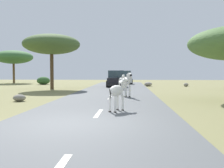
# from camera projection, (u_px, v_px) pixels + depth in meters

# --- Properties ---
(ground_plane) EXTENTS (90.00, 90.00, 0.00)m
(ground_plane) POSITION_uv_depth(u_px,v_px,m) (76.00, 125.00, 8.05)
(ground_plane) COLOR olive
(road) EXTENTS (6.00, 64.00, 0.05)m
(road) POSITION_uv_depth(u_px,v_px,m) (91.00, 125.00, 8.02)
(road) COLOR #56595B
(road) RESTS_ON ground_plane
(lane_markings) EXTENTS (0.16, 56.00, 0.01)m
(lane_markings) POSITION_uv_depth(u_px,v_px,m) (86.00, 131.00, 7.02)
(lane_markings) COLOR silver
(lane_markings) RESTS_ON road
(zebra_0) EXTENTS (0.83, 1.64, 1.60)m
(zebra_0) POSITION_uv_depth(u_px,v_px,m) (126.00, 82.00, 16.60)
(zebra_0) COLOR silver
(zebra_0) RESTS_ON road
(zebra_1) EXTENTS (0.87, 1.35, 1.37)m
(zebra_1) POSITION_uv_depth(u_px,v_px,m) (117.00, 91.00, 10.61)
(zebra_1) COLOR silver
(zebra_1) RESTS_ON road
(zebra_2) EXTENTS (0.63, 1.46, 1.40)m
(zebra_2) POSITION_uv_depth(u_px,v_px,m) (122.00, 80.00, 23.43)
(zebra_2) COLOR silver
(zebra_2) RESTS_ON road
(car_0) EXTENTS (2.26, 4.46, 1.74)m
(car_0) POSITION_uv_depth(u_px,v_px,m) (124.00, 78.00, 34.91)
(car_0) COLOR white
(car_0) RESTS_ON road
(car_1) EXTENTS (2.20, 4.43, 1.74)m
(car_1) POSITION_uv_depth(u_px,v_px,m) (116.00, 79.00, 28.05)
(car_1) COLOR black
(car_1) RESTS_ON road
(tree_4) EXTENTS (5.30, 5.30, 5.14)m
(tree_4) POSITION_uv_depth(u_px,v_px,m) (52.00, 45.00, 24.26)
(tree_4) COLOR #4C3823
(tree_4) RESTS_ON ground_plane
(tree_6) EXTENTS (5.53, 5.53, 4.74)m
(tree_6) POSITION_uv_depth(u_px,v_px,m) (14.00, 57.00, 37.71)
(tree_6) COLOR brown
(tree_6) RESTS_ON ground_plane
(bush_2) EXTENTS (1.68, 1.51, 1.01)m
(bush_2) POSITION_uv_depth(u_px,v_px,m) (43.00, 81.00, 33.60)
(bush_2) COLOR #2D5628
(bush_2) RESTS_ON ground_plane
(rock_0) EXTENTS (0.53, 0.57, 0.40)m
(rock_0) POSITION_uv_depth(u_px,v_px,m) (186.00, 85.00, 29.08)
(rock_0) COLOR gray
(rock_0) RESTS_ON ground_plane
(rock_3) EXTENTS (0.69, 0.71, 0.39)m
(rock_3) POSITION_uv_depth(u_px,v_px,m) (19.00, 98.00, 14.55)
(rock_3) COLOR gray
(rock_3) RESTS_ON ground_plane
(rock_4) EXTENTS (0.88, 0.88, 0.49)m
(rock_4) POSITION_uv_depth(u_px,v_px,m) (148.00, 84.00, 29.58)
(rock_4) COLOR gray
(rock_4) RESTS_ON ground_plane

